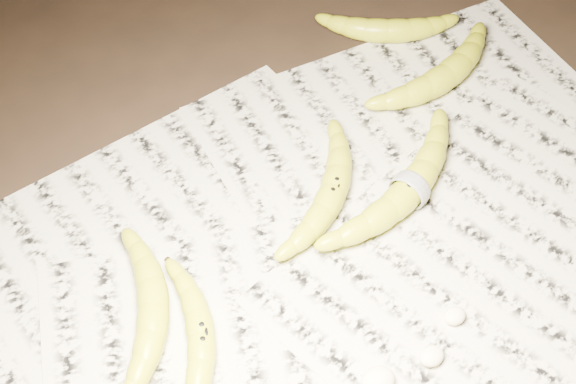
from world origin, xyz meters
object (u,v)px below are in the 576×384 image
banana_left_b (153,308)px  banana_upper_a (446,74)px  banana_taped (410,188)px  banana_upper_b (388,29)px  banana_left_a (201,337)px  banana_center (333,191)px

banana_left_b → banana_upper_a: 0.54m
banana_taped → banana_upper_b: (0.17, 0.26, -0.00)m
banana_taped → banana_upper_a: size_ratio=1.17×
banana_left_a → banana_taped: 0.32m
banana_upper_b → banana_left_a: bearing=-114.5°
banana_center → banana_left_a: bearing=162.0°
banana_left_b → banana_taped: banana_taped is taller
banana_upper_a → banana_upper_b: banana_upper_a is taller
banana_upper_a → banana_taped: bearing=-151.6°
banana_left_a → banana_upper_a: (0.50, 0.17, 0.00)m
banana_center → banana_upper_a: 0.27m
banana_left_a → banana_upper_a: banana_upper_a is taller
banana_left_b → banana_upper_a: banana_upper_a is taller
banana_taped → banana_upper_b: banana_taped is taller
banana_left_b → banana_taped: 0.35m
banana_taped → banana_upper_a: bearing=19.1°
banana_upper_a → banana_upper_b: size_ratio=1.18×
banana_center → banana_left_b: bearing=147.8°
banana_taped → banana_left_b: bearing=157.3°
banana_left_a → banana_upper_b: (0.49, 0.30, 0.00)m
banana_center → banana_upper_a: size_ratio=0.95×
banana_upper_b → banana_upper_a: bearing=-52.9°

